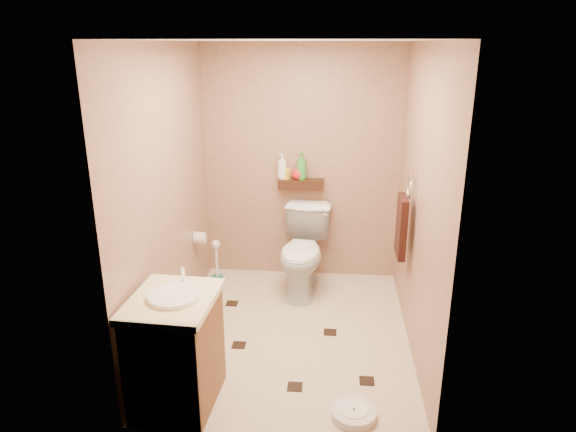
# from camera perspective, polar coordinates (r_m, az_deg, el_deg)

# --- Properties ---
(ground) EXTENTS (2.50, 2.50, 0.00)m
(ground) POSITION_cam_1_polar(r_m,az_deg,el_deg) (4.55, 0.31, -12.87)
(ground) COLOR beige
(ground) RESTS_ON ground
(wall_back) EXTENTS (2.00, 0.04, 2.40)m
(wall_back) POSITION_cam_1_polar(r_m,az_deg,el_deg) (5.26, 1.52, 5.68)
(wall_back) COLOR #A3785D
(wall_back) RESTS_ON ground
(wall_front) EXTENTS (2.00, 0.04, 2.40)m
(wall_front) POSITION_cam_1_polar(r_m,az_deg,el_deg) (2.89, -1.80, -5.48)
(wall_front) COLOR #A3785D
(wall_front) RESTS_ON ground
(wall_left) EXTENTS (0.04, 2.50, 2.40)m
(wall_left) POSITION_cam_1_polar(r_m,az_deg,el_deg) (4.26, -13.20, 2.04)
(wall_left) COLOR #A3785D
(wall_left) RESTS_ON ground
(wall_right) EXTENTS (0.04, 2.50, 2.40)m
(wall_right) POSITION_cam_1_polar(r_m,az_deg,el_deg) (4.10, 14.42, 1.30)
(wall_right) COLOR #A3785D
(wall_right) RESTS_ON ground
(ceiling) EXTENTS (2.00, 2.50, 0.02)m
(ceiling) POSITION_cam_1_polar(r_m,az_deg,el_deg) (3.88, 0.38, 18.93)
(ceiling) COLOR white
(ceiling) RESTS_ON wall_back
(wall_shelf) EXTENTS (0.46, 0.14, 0.10)m
(wall_shelf) POSITION_cam_1_polar(r_m,az_deg,el_deg) (5.23, 1.45, 3.56)
(wall_shelf) COLOR #32180D
(wall_shelf) RESTS_ON wall_back
(floor_accents) EXTENTS (1.34, 1.40, 0.01)m
(floor_accents) POSITION_cam_1_polar(r_m,az_deg,el_deg) (4.48, 0.39, -13.40)
(floor_accents) COLOR black
(floor_accents) RESTS_ON ground
(toilet) EXTENTS (0.53, 0.85, 0.83)m
(toilet) POSITION_cam_1_polar(r_m,az_deg,el_deg) (5.10, 1.70, -3.99)
(toilet) COLOR white
(toilet) RESTS_ON ground
(vanity) EXTENTS (0.58, 0.69, 0.93)m
(vanity) POSITION_cam_1_polar(r_m,az_deg,el_deg) (3.67, -12.34, -14.26)
(vanity) COLOR brown
(vanity) RESTS_ON ground
(bathroom_scale) EXTENTS (0.34, 0.34, 0.06)m
(bathroom_scale) POSITION_cam_1_polar(r_m,az_deg,el_deg) (3.71, 7.31, -20.91)
(bathroom_scale) COLOR silver
(bathroom_scale) RESTS_ON ground
(toilet_brush) EXTENTS (0.12, 0.12, 0.52)m
(toilet_brush) POSITION_cam_1_polar(r_m,az_deg,el_deg) (5.28, -7.88, -6.14)
(toilet_brush) COLOR #1A6B66
(toilet_brush) RESTS_ON ground
(towel_ring) EXTENTS (0.12, 0.30, 0.76)m
(towel_ring) POSITION_cam_1_polar(r_m,az_deg,el_deg) (4.40, 12.56, -0.86)
(towel_ring) COLOR silver
(towel_ring) RESTS_ON wall_right
(toilet_paper) EXTENTS (0.12, 0.11, 0.12)m
(toilet_paper) POSITION_cam_1_polar(r_m,az_deg,el_deg) (5.02, -9.79, -2.41)
(toilet_paper) COLOR silver
(toilet_paper) RESTS_ON wall_left
(bottle_a) EXTENTS (0.13, 0.13, 0.26)m
(bottle_a) POSITION_cam_1_polar(r_m,az_deg,el_deg) (5.20, -0.64, 5.53)
(bottle_a) COLOR white
(bottle_a) RESTS_ON wall_shelf
(bottle_b) EXTENTS (0.10, 0.10, 0.16)m
(bottle_b) POSITION_cam_1_polar(r_m,az_deg,el_deg) (5.21, -0.27, 4.99)
(bottle_b) COLOR yellow
(bottle_b) RESTS_ON wall_shelf
(bottle_c) EXTENTS (0.17, 0.17, 0.16)m
(bottle_c) POSITION_cam_1_polar(r_m,az_deg,el_deg) (5.20, 1.12, 4.95)
(bottle_c) COLOR red
(bottle_c) RESTS_ON wall_shelf
(bottle_d) EXTENTS (0.15, 0.15, 0.28)m
(bottle_d) POSITION_cam_1_polar(r_m,az_deg,el_deg) (5.18, 1.49, 5.58)
(bottle_d) COLOR green
(bottle_d) RESTS_ON wall_shelf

